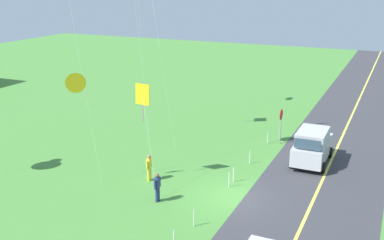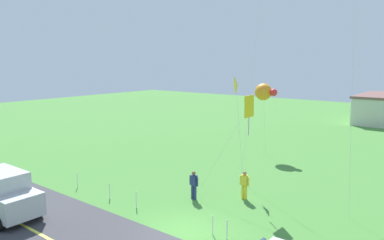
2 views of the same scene
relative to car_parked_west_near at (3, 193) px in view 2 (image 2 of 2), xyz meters
name	(u,v)px [view 2 (image 2 of 2)]	position (x,y,z in m)	size (l,w,h in m)	color
ground_plane	(183,234)	(8.21, 3.99, -1.20)	(120.00, 120.00, 0.10)	#478438
car_parked_west_near	(3,193)	(0.00, 0.00, 0.00)	(4.40, 2.12, 2.24)	#B7B7BC
person_adult_near	(244,184)	(8.28, 9.26, -0.29)	(0.58, 0.22, 1.60)	yellow
person_adult_companion	(194,184)	(6.08, 7.53, -0.29)	(0.58, 0.22, 1.60)	navy
kite_red_low	(236,85)	(5.86, 12.21, 4.91)	(2.87, 3.47, 6.64)	silver
kite_blue_mid	(249,108)	(8.27, 9.55, 3.92)	(2.26, 2.52, 5.78)	silver
kite_orange_near	(264,92)	(4.13, 19.47, 3.95)	(1.90, 1.50, 5.80)	silver
fence_post_0	(77,180)	(-0.65, 4.69, -0.70)	(0.05, 0.05, 0.90)	silver
fence_post_1	(110,191)	(2.34, 4.69, -0.70)	(0.05, 0.05, 0.90)	silver
fence_post_2	(136,200)	(4.48, 4.69, -0.70)	(0.05, 0.05, 0.90)	silver
fence_post_3	(212,225)	(9.32, 4.69, -0.70)	(0.05, 0.05, 0.90)	silver
fence_post_4	(227,230)	(10.08, 4.69, -0.70)	(0.05, 0.05, 0.90)	silver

